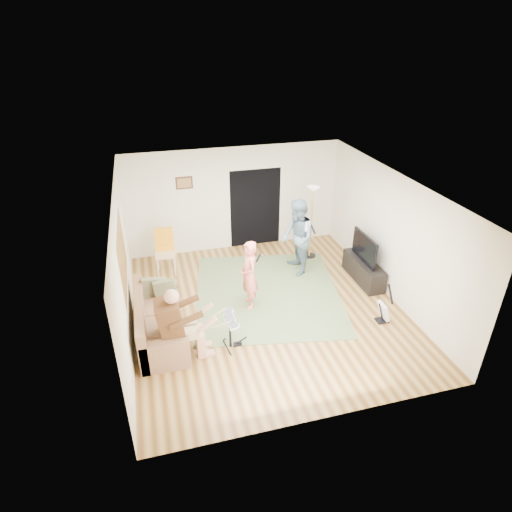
{
  "coord_description": "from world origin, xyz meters",
  "views": [
    {
      "loc": [
        -2.16,
        -7.13,
        5.29
      ],
      "look_at": [
        -0.16,
        0.3,
        1.12
      ],
      "focal_mm": 30.0,
      "sensor_mm": 36.0,
      "label": 1
    }
  ],
  "objects": [
    {
      "name": "window_blinds",
      "position": [
        -2.74,
        0.2,
        1.55
      ],
      "size": [
        0.0,
        2.05,
        2.05
      ],
      "primitive_type": "plane",
      "rotation": [
        1.57,
        0.0,
        1.57
      ],
      "color": "olive",
      "rests_on": "walls"
    },
    {
      "name": "drummer",
      "position": [
        -1.86,
        -1.0,
        0.55
      ],
      "size": [
        0.92,
        0.51,
        1.41
      ],
      "color": "#523017",
      "rests_on": "sofa"
    },
    {
      "name": "doorway",
      "position": [
        0.55,
        2.99,
        1.05
      ],
      "size": [
        2.1,
        0.0,
        2.1
      ],
      "primitive_type": "plane",
      "rotation": [
        1.57,
        0.0,
        0.0
      ],
      "color": "black",
      "rests_on": "walls"
    },
    {
      "name": "torchiere_lamp",
      "position": [
        1.71,
        1.94,
        1.29
      ],
      "size": [
        0.34,
        0.34,
        1.89
      ],
      "color": "black",
      "rests_on": "floor"
    },
    {
      "name": "singer",
      "position": [
        -0.34,
        0.2,
        0.75
      ],
      "size": [
        0.39,
        0.57,
        1.5
      ],
      "primitive_type": "imported",
      "rotation": [
        0.0,
        0.0,
        -1.5
      ],
      "color": "#F07368",
      "rests_on": "floor"
    },
    {
      "name": "tv_cabinet",
      "position": [
        2.5,
        0.52,
        0.25
      ],
      "size": [
        0.4,
        1.4,
        0.5
      ],
      "primitive_type": "cube",
      "color": "black",
      "rests_on": "floor"
    },
    {
      "name": "guitar_held",
      "position": [
        1.3,
        1.27,
        1.25
      ],
      "size": [
        0.23,
        0.61,
        0.26
      ],
      "primitive_type": null,
      "rotation": [
        0.0,
        0.0,
        -0.19
      ],
      "color": "silver",
      "rests_on": "guitarist"
    },
    {
      "name": "picture_frame",
      "position": [
        -1.25,
        2.99,
        1.9
      ],
      "size": [
        0.42,
        0.03,
        0.32
      ],
      "primitive_type": "cube",
      "color": "#3F2314",
      "rests_on": "walls"
    },
    {
      "name": "guitarist",
      "position": [
        1.1,
        1.27,
        0.92
      ],
      "size": [
        0.73,
        0.92,
        1.84
      ],
      "primitive_type": "imported",
      "rotation": [
        0.0,
        0.0,
        -1.61
      ],
      "color": "slate",
      "rests_on": "floor"
    },
    {
      "name": "ceiling",
      "position": [
        0.0,
        0.0,
        2.7
      ],
      "size": [
        6.0,
        6.0,
        0.0
      ],
      "primitive_type": "plane",
      "rotation": [
        3.14,
        0.0,
        0.0
      ],
      "color": "white",
      "rests_on": "walls"
    },
    {
      "name": "floor",
      "position": [
        0.0,
        0.0,
        0.0
      ],
      "size": [
        6.0,
        6.0,
        0.0
      ],
      "primitive_type": "plane",
      "color": "brown",
      "rests_on": "ground"
    },
    {
      "name": "television",
      "position": [
        2.45,
        0.52,
        0.85
      ],
      "size": [
        0.06,
        1.02,
        0.63
      ],
      "primitive_type": "cube",
      "color": "black",
      "rests_on": "tv_cabinet"
    },
    {
      "name": "guitar_spare",
      "position": [
        2.13,
        -1.04,
        0.25
      ],
      "size": [
        0.32,
        0.28,
        0.88
      ],
      "color": "black",
      "rests_on": "floor"
    },
    {
      "name": "area_rug",
      "position": [
        0.17,
        0.55,
        0.01
      ],
      "size": [
        3.71,
        4.0,
        0.02
      ],
      "primitive_type": "cube",
      "rotation": [
        0.0,
        0.0,
        -0.18
      ],
      "color": "#586C41",
      "rests_on": "floor"
    },
    {
      "name": "microphone",
      "position": [
        -0.14,
        0.2,
        1.12
      ],
      "size": [
        0.06,
        0.06,
        0.24
      ],
      "primitive_type": null,
      "color": "black",
      "rests_on": "singer"
    },
    {
      "name": "walls",
      "position": [
        0.0,
        0.0,
        1.35
      ],
      "size": [
        5.5,
        6.0,
        2.7
      ],
      "primitive_type": null,
      "color": "silver",
      "rests_on": "floor"
    },
    {
      "name": "sofa",
      "position": [
        -2.29,
        -0.35,
        0.28
      ],
      "size": [
        0.86,
        2.1,
        0.85
      ],
      "color": "#896344",
      "rests_on": "floor"
    },
    {
      "name": "dining_chair",
      "position": [
        -1.92,
        2.11,
        0.39
      ],
      "size": [
        0.5,
        0.52,
        1.09
      ],
      "rotation": [
        0.0,
        0.0,
        -0.08
      ],
      "color": "#D9B98D",
      "rests_on": "floor"
    },
    {
      "name": "drum_kit",
      "position": [
        -1.0,
        -1.0,
        0.3
      ],
      "size": [
        0.37,
        0.66,
        0.68
      ],
      "color": "black",
      "rests_on": "floor"
    }
  ]
}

